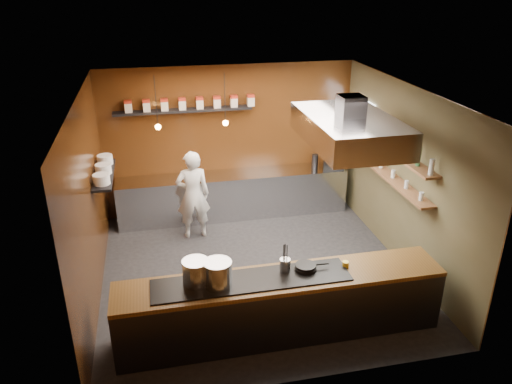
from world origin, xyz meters
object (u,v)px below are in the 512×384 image
object	(u,v)px
espresso_machine	(334,157)
chef	(193,195)
extractor_hood	(349,129)
stockpot_large	(196,272)
stockpot_small	(218,274)

from	to	relation	value
espresso_machine	chef	xyz separation A→B (m)	(-2.97, -0.70, -0.26)
extractor_hood	stockpot_large	xyz separation A→B (m)	(-2.41, -1.14, -1.40)
stockpot_large	stockpot_small	world-z (taller)	stockpot_small
stockpot_large	stockpot_small	distance (m)	0.28
extractor_hood	stockpot_small	bearing A→B (deg)	-150.10
espresso_machine	chef	distance (m)	3.07
stockpot_small	chef	bearing A→B (deg)	90.59
stockpot_small	chef	world-z (taller)	chef
chef	stockpot_large	bearing A→B (deg)	83.66
extractor_hood	stockpot_small	world-z (taller)	extractor_hood
stockpot_large	espresso_machine	bearing A→B (deg)	48.88
stockpot_small	espresso_machine	world-z (taller)	espresso_machine
stockpot_small	espresso_machine	xyz separation A→B (m)	(2.94, 3.77, -0.00)
stockpot_small	espresso_machine	distance (m)	4.78
stockpot_large	stockpot_small	xyz separation A→B (m)	(0.27, -0.10, 0.00)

